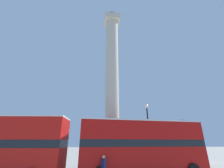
# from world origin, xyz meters

# --- Properties ---
(ground_plane) EXTENTS (200.00, 200.00, 0.00)m
(ground_plane) POSITION_xyz_m (0.00, 0.00, 0.00)
(ground_plane) COLOR gray
(monument_column) EXTENTS (5.09, 5.09, 22.60)m
(monument_column) POSITION_xyz_m (0.00, 0.00, 7.68)
(monument_column) COLOR #BCB29E
(monument_column) RESTS_ON ground_plane
(bus_a) EXTENTS (10.74, 3.44, 4.37)m
(bus_a) POSITION_xyz_m (2.02, -4.99, 2.41)
(bus_a) COLOR #A80F0C
(bus_a) RESTS_ON ground_plane
(equestrian_statue) EXTENTS (4.77, 4.34, 6.09)m
(equestrian_statue) POSITION_xyz_m (11.99, 4.53, 1.68)
(equestrian_statue) COLOR #BCB29E
(equestrian_statue) RESTS_ON ground_plane
(street_lamp) EXTENTS (0.43, 0.43, 6.75)m
(street_lamp) POSITION_xyz_m (3.89, -1.81, 3.82)
(street_lamp) COLOR black
(street_lamp) RESTS_ON ground_plane
(pedestrian_near_lamp) EXTENTS (0.34, 0.48, 1.70)m
(pedestrian_near_lamp) POSITION_xyz_m (-1.38, -6.84, 0.95)
(pedestrian_near_lamp) COLOR #192347
(pedestrian_near_lamp) RESTS_ON ground_plane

